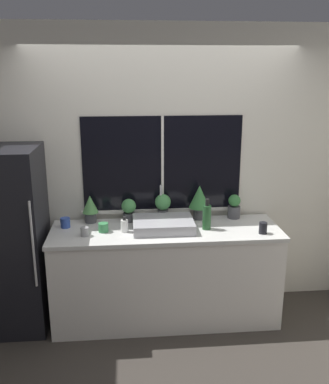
% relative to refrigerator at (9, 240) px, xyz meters
% --- Properties ---
extents(ground_plane, '(14.00, 14.00, 0.00)m').
position_rel_refrigerator_xyz_m(ground_plane, '(1.40, -0.35, -0.83)').
color(ground_plane, '#38332D').
extents(wall_back, '(8.00, 0.09, 2.70)m').
position_rel_refrigerator_xyz_m(wall_back, '(1.40, 0.35, 0.52)').
color(wall_back, silver).
rests_on(wall_back, ground_plane).
extents(wall_right, '(0.06, 7.00, 2.70)m').
position_rel_refrigerator_xyz_m(wall_right, '(3.38, 1.15, 0.52)').
color(wall_right, silver).
rests_on(wall_right, ground_plane).
extents(counter, '(2.08, 0.65, 0.90)m').
position_rel_refrigerator_xyz_m(counter, '(1.40, -0.04, -0.38)').
color(counter, white).
rests_on(counter, ground_plane).
extents(refrigerator, '(0.62, 0.65, 1.66)m').
position_rel_refrigerator_xyz_m(refrigerator, '(0.00, 0.00, 0.00)').
color(refrigerator, black).
rests_on(refrigerator, ground_plane).
extents(sink, '(0.54, 0.46, 0.35)m').
position_rel_refrigerator_xyz_m(sink, '(1.37, -0.03, 0.12)').
color(sink, '#ADADB2').
rests_on(sink, counter).
extents(potted_plant_far_left, '(0.15, 0.15, 0.26)m').
position_rel_refrigerator_xyz_m(potted_plant_far_left, '(0.71, 0.21, 0.22)').
color(potted_plant_far_left, '#4C4C51').
rests_on(potted_plant_far_left, counter).
extents(potted_plant_left, '(0.14, 0.14, 0.22)m').
position_rel_refrigerator_xyz_m(potted_plant_left, '(1.07, 0.21, 0.19)').
color(potted_plant_left, '#4C4C51').
rests_on(potted_plant_left, counter).
extents(potted_plant_center, '(0.15, 0.15, 0.26)m').
position_rel_refrigerator_xyz_m(potted_plant_center, '(1.39, 0.21, 0.22)').
color(potted_plant_center, '#4C4C51').
rests_on(potted_plant_center, counter).
extents(potted_plant_right, '(0.20, 0.20, 0.33)m').
position_rel_refrigerator_xyz_m(potted_plant_right, '(1.74, 0.21, 0.27)').
color(potted_plant_right, '#4C4C51').
rests_on(potted_plant_right, counter).
extents(potted_plant_far_right, '(0.12, 0.12, 0.23)m').
position_rel_refrigerator_xyz_m(potted_plant_far_right, '(2.08, 0.21, 0.18)').
color(potted_plant_far_right, '#4C4C51').
rests_on(potted_plant_far_right, counter).
extents(soap_bottle, '(0.06, 0.06, 0.14)m').
position_rel_refrigerator_xyz_m(soap_bottle, '(1.02, -0.07, 0.13)').
color(soap_bottle, white).
rests_on(soap_bottle, counter).
extents(bottle_tall, '(0.08, 0.08, 0.28)m').
position_rel_refrigerator_xyz_m(bottle_tall, '(1.76, -0.07, 0.19)').
color(bottle_tall, '#235128').
rests_on(bottle_tall, counter).
extents(mug_black, '(0.07, 0.07, 0.10)m').
position_rel_refrigerator_xyz_m(mug_black, '(2.24, -0.22, 0.12)').
color(mug_black, black).
rests_on(mug_black, counter).
extents(mug_grey, '(0.07, 0.07, 0.08)m').
position_rel_refrigerator_xyz_m(mug_grey, '(0.68, -0.14, 0.11)').
color(mug_grey, gray).
rests_on(mug_grey, counter).
extents(mug_blue, '(0.09, 0.09, 0.09)m').
position_rel_refrigerator_xyz_m(mug_blue, '(0.49, 0.09, 0.11)').
color(mug_blue, '#3351AD').
rests_on(mug_blue, counter).
extents(mug_green, '(0.09, 0.09, 0.08)m').
position_rel_refrigerator_xyz_m(mug_green, '(0.84, -0.05, 0.11)').
color(mug_green, '#38844C').
rests_on(mug_green, counter).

